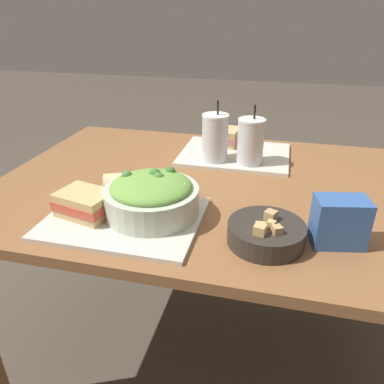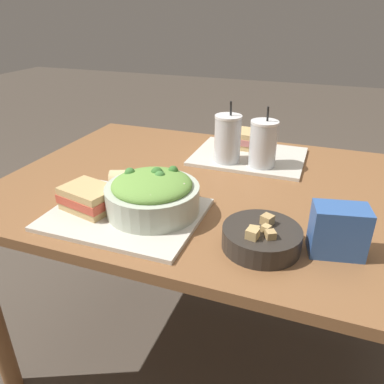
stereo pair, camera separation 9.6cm
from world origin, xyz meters
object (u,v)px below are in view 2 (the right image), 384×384
drink_cup_red (263,145)px  chip_bag (338,231)px  soup_bowl (261,237)px  sandwich_far (238,138)px  napkin_folded (161,176)px  sandwich_near (89,198)px  baguette_near (138,182)px  salad_bowl (152,194)px  drink_cup_dark (227,140)px

drink_cup_red → chip_bag: drink_cup_red is taller
soup_bowl → sandwich_far: 0.68m
chip_bag → napkin_folded: bearing=143.9°
sandwich_near → baguette_near: 0.15m
chip_bag → napkin_folded: chip_bag is taller
sandwich_near → chip_bag: bearing=16.1°
napkin_folded → drink_cup_red: bearing=31.7°
salad_bowl → sandwich_far: (0.09, 0.59, -0.02)m
sandwich_far → sandwich_near: bearing=-107.0°
soup_bowl → sandwich_far: (-0.22, 0.64, 0.02)m
drink_cup_dark → napkin_folded: bearing=-133.3°
drink_cup_red → baguette_near: bearing=-131.6°
salad_bowl → napkin_folded: (-0.08, 0.23, -0.06)m
chip_bag → napkin_folded: size_ratio=0.88×
soup_bowl → napkin_folded: (-0.39, 0.29, -0.03)m
salad_bowl → sandwich_near: size_ratio=1.53×
soup_bowl → chip_bag: bearing=12.7°
drink_cup_dark → chip_bag: bearing=-49.0°
sandwich_near → drink_cup_red: (0.38, 0.47, 0.04)m
soup_bowl → chip_bag: size_ratio=1.39×
salad_bowl → baguette_near: (-0.09, 0.08, -0.02)m
salad_bowl → drink_cup_dark: (0.09, 0.42, 0.03)m
baguette_near → drink_cup_dark: 0.38m
sandwich_far → drink_cup_red: size_ratio=0.68×
sandwich_near → sandwich_far: 0.69m
sandwich_near → chip_bag: (0.63, 0.03, 0.02)m
sandwich_near → sandwich_far: bearing=81.4°
sandwich_near → baguette_near: bearing=71.0°
baguette_near → chip_bag: (0.55, -0.10, 0.01)m
salad_bowl → sandwich_near: bearing=-163.8°
baguette_near → drink_cup_dark: drink_cup_dark is taller
baguette_near → sandwich_near: bearing=126.0°
baguette_near → drink_cup_dark: (0.18, 0.34, 0.04)m
soup_bowl → drink_cup_red: 0.48m
sandwich_near → chip_bag: chip_bag is taller
sandwich_near → baguette_near: baguette_near is taller
salad_bowl → drink_cup_dark: bearing=77.9°
salad_bowl → drink_cup_dark: size_ratio=1.17×
salad_bowl → soup_bowl: bearing=-9.8°
drink_cup_red → napkin_folded: 0.36m
sandwich_near → drink_cup_dark: drink_cup_dark is taller
soup_bowl → drink_cup_red: size_ratio=0.89×
sandwich_near → soup_bowl: bearing=12.7°
drink_cup_red → napkin_folded: (-0.30, -0.18, -0.08)m
soup_bowl → chip_bag: (0.16, 0.04, 0.03)m
chip_bag → napkin_folded: 0.61m
napkin_folded → baguette_near: bearing=-91.0°
salad_bowl → drink_cup_red: size_ratio=1.21×
chip_bag → drink_cup_dark: bearing=119.4°
napkin_folded → drink_cup_dark: bearing=46.7°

